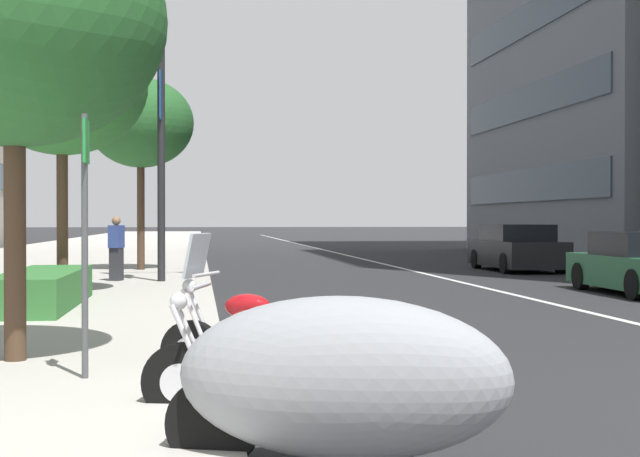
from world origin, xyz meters
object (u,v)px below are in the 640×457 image
(motorcycle_by_sign_pole, at_px, (260,342))
(car_lead_in_lane, at_px, (517,249))
(motorcycle_far_end_row, at_px, (340,379))
(motorcycle_second_in_row, at_px, (273,371))
(pedestrian_on_plaza, at_px, (116,249))
(street_tree_near_plaza_corner, at_px, (141,123))
(parking_sign_by_curb, at_px, (85,219))
(street_tree_mid_sidewalk, at_px, (14,19))
(street_tree_far_plaza, at_px, (62,83))
(street_lamp_with_banners, at_px, (177,73))

(motorcycle_by_sign_pole, bearing_deg, car_lead_in_lane, -93.12)
(motorcycle_far_end_row, relative_size, motorcycle_second_in_row, 1.05)
(motorcycle_far_end_row, distance_m, pedestrian_on_plaza, 16.46)
(motorcycle_by_sign_pole, bearing_deg, street_tree_near_plaza_corner, -59.05)
(car_lead_in_lane, bearing_deg, parking_sign_by_curb, 150.33)
(motorcycle_far_end_row, height_order, street_tree_near_plaza_corner, street_tree_near_plaza_corner)
(motorcycle_far_end_row, height_order, pedestrian_on_plaza, pedestrian_on_plaza)
(street_tree_mid_sidewalk, xyz_separation_m, street_tree_far_plaza, (8.52, 0.78, 0.63))
(street_tree_near_plaza_corner, bearing_deg, street_lamp_with_banners, -166.99)
(car_lead_in_lane, bearing_deg, street_lamp_with_banners, 118.94)
(motorcycle_second_in_row, bearing_deg, parking_sign_by_curb, -27.38)
(motorcycle_far_end_row, relative_size, street_tree_mid_sidewalk, 0.46)
(parking_sign_by_curb, bearing_deg, motorcycle_far_end_row, -147.02)
(car_lead_in_lane, bearing_deg, street_tree_mid_sidewalk, 146.75)
(motorcycle_far_end_row, xyz_separation_m, parking_sign_by_curb, (2.90, 1.88, 0.99))
(parking_sign_by_curb, height_order, street_tree_near_plaza_corner, street_tree_near_plaza_corner)
(pedestrian_on_plaza, bearing_deg, street_lamp_with_banners, -175.23)
(motorcycle_second_in_row, distance_m, parking_sign_by_curb, 2.43)
(motorcycle_second_in_row, height_order, pedestrian_on_plaza, pedestrian_on_plaza)
(motorcycle_far_end_row, xyz_separation_m, street_tree_near_plaza_corner, (20.95, 2.52, 3.80))
(parking_sign_by_curb, distance_m, pedestrian_on_plaza, 13.37)
(motorcycle_second_in_row, relative_size, street_tree_far_plaza, 0.38)
(street_tree_far_plaza, bearing_deg, pedestrian_on_plaza, -11.00)
(parking_sign_by_curb, relative_size, street_tree_far_plaza, 0.43)
(motorcycle_second_in_row, height_order, street_tree_far_plaza, street_tree_far_plaza)
(motorcycle_second_in_row, distance_m, motorcycle_by_sign_pole, 1.53)
(street_tree_far_plaza, bearing_deg, motorcycle_second_in_row, -163.71)
(street_lamp_with_banners, relative_size, street_tree_near_plaza_corner, 1.48)
(motorcycle_by_sign_pole, bearing_deg, street_lamp_with_banners, -61.42)
(pedestrian_on_plaza, bearing_deg, motorcycle_second_in_row, 118.13)
(car_lead_in_lane, height_order, street_tree_near_plaza_corner, street_tree_near_plaza_corner)
(car_lead_in_lane, distance_m, parking_sign_by_curb, 21.51)
(motorcycle_by_sign_pole, distance_m, street_lamp_with_banners, 13.67)
(street_lamp_with_banners, bearing_deg, pedestrian_on_plaza, 76.36)
(motorcycle_far_end_row, relative_size, street_tree_near_plaza_corner, 0.40)
(street_tree_far_plaza, bearing_deg, motorcycle_by_sign_pole, -161.25)
(parking_sign_by_curb, xyz_separation_m, street_tree_far_plaza, (9.67, 1.63, 2.67))
(street_lamp_with_banners, height_order, pedestrian_on_plaza, street_lamp_with_banners)
(street_tree_mid_sidewalk, relative_size, street_tree_far_plaza, 0.87)
(street_tree_mid_sidewalk, distance_m, street_tree_far_plaza, 8.58)
(motorcycle_by_sign_pole, distance_m, street_tree_near_plaza_corner, 18.47)
(motorcycle_far_end_row, height_order, motorcycle_by_sign_pole, motorcycle_by_sign_pole)
(street_tree_far_plaza, bearing_deg, car_lead_in_lane, -54.86)
(motorcycle_far_end_row, xyz_separation_m, street_tree_far_plaza, (12.57, 3.51, 3.66))
(motorcycle_by_sign_pole, xyz_separation_m, street_tree_near_plaza_corner, (17.89, 2.24, 3.98))
(parking_sign_by_curb, height_order, street_lamp_with_banners, street_lamp_with_banners)
(street_lamp_with_banners, distance_m, pedestrian_on_plaza, 4.42)
(street_lamp_with_banners, distance_m, street_tree_near_plaza_corner, 5.25)
(motorcycle_far_end_row, bearing_deg, street_tree_far_plaza, -56.85)
(motorcycle_far_end_row, xyz_separation_m, pedestrian_on_plaza, (16.22, 2.80, 0.30))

